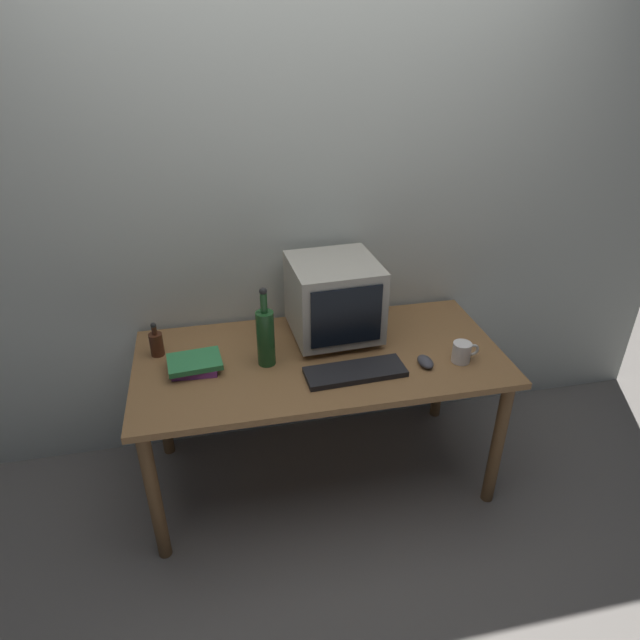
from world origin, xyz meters
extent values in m
plane|color=slate|center=(0.00, 0.00, 0.00)|extent=(6.00, 6.00, 0.00)
cube|color=beige|center=(0.00, 0.44, 1.25)|extent=(4.00, 0.08, 2.50)
cube|color=olive|center=(0.00, 0.00, 0.69)|extent=(1.61, 0.77, 0.03)
cylinder|color=brown|center=(-0.74, -0.32, 0.34)|extent=(0.06, 0.06, 0.67)
cylinder|color=brown|center=(0.74, -0.32, 0.34)|extent=(0.06, 0.06, 0.67)
cylinder|color=brown|center=(-0.74, 0.32, 0.34)|extent=(0.06, 0.06, 0.67)
cylinder|color=brown|center=(0.74, 0.32, 0.34)|extent=(0.06, 0.06, 0.67)
cube|color=#B2AD9E|center=(0.10, 0.16, 0.72)|extent=(0.29, 0.26, 0.03)
cube|color=#B2AD9E|center=(0.10, 0.16, 0.90)|extent=(0.40, 0.40, 0.34)
cube|color=black|center=(0.11, -0.03, 0.90)|extent=(0.31, 0.03, 0.27)
cube|color=black|center=(0.11, -0.17, 0.71)|extent=(0.43, 0.17, 0.02)
ellipsoid|color=#3F3F47|center=(0.43, -0.17, 0.72)|extent=(0.07, 0.10, 0.04)
cylinder|color=#1E4C23|center=(-0.24, -0.01, 0.83)|extent=(0.08, 0.08, 0.25)
cylinder|color=#1E4C23|center=(-0.24, -0.01, 0.99)|extent=(0.03, 0.03, 0.09)
sphere|color=#262626|center=(-0.24, -0.01, 1.05)|extent=(0.03, 0.03, 0.03)
cylinder|color=#472314|center=(-0.70, 0.16, 0.76)|extent=(0.06, 0.06, 0.10)
cylinder|color=#472314|center=(-0.70, 0.16, 0.83)|extent=(0.02, 0.02, 0.04)
sphere|color=#262626|center=(-0.70, 0.16, 0.85)|extent=(0.02, 0.02, 0.02)
cube|color=#843893|center=(-0.54, 0.00, 0.72)|extent=(0.19, 0.15, 0.03)
cube|color=#33894C|center=(-0.54, 0.00, 0.74)|extent=(0.24, 0.18, 0.02)
cylinder|color=white|center=(0.59, -0.17, 0.75)|extent=(0.08, 0.08, 0.09)
torus|color=white|center=(0.64, -0.17, 0.75)|extent=(0.06, 0.01, 0.06)
camera|label=1|loc=(-0.42, -1.99, 2.02)|focal=30.88mm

